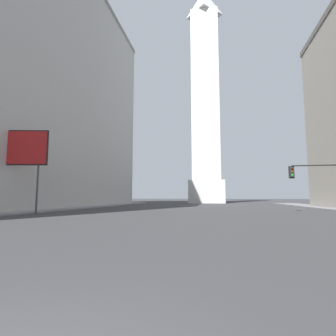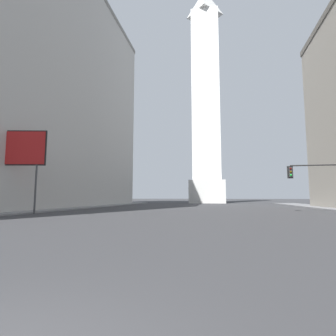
# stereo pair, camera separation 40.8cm
# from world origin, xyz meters

# --- Properties ---
(sidewalk_left) EXTENTS (5.00, 82.01, 0.15)m
(sidewalk_left) POSITION_xyz_m (-18.14, 24.60, 0.07)
(sidewalk_left) COLOR slate
(sidewalk_left) RESTS_ON ground_plane
(building_left) EXTENTS (18.52, 57.95, 39.54)m
(building_left) POSITION_xyz_m (-27.09, 31.11, 19.78)
(building_left) COLOR #B2AFAA
(building_left) RESTS_ON ground_plane
(obelisk) EXTENTS (9.16, 9.16, 60.91)m
(obelisk) POSITION_xyz_m (0.00, 68.34, 29.04)
(obelisk) COLOR silver
(obelisk) RESTS_ON ground_plane
(traffic_light_mid_right) EXTENTS (5.90, 0.51, 5.02)m
(traffic_light_mid_right) POSITION_xyz_m (13.39, 27.41, 3.85)
(traffic_light_mid_right) COLOR black
(traffic_light_mid_right) RESTS_ON ground_plane
(billboard_sign) EXTENTS (5.06, 1.22, 8.18)m
(billboard_sign) POSITION_xyz_m (-16.63, 20.40, 6.24)
(billboard_sign) COLOR #3F3F42
(billboard_sign) RESTS_ON ground_plane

